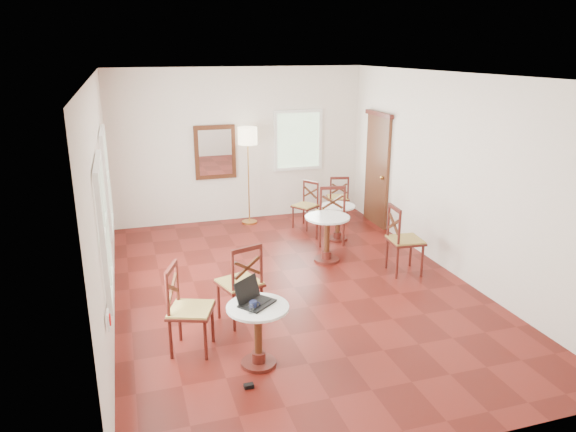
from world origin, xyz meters
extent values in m
plane|color=#5C150F|center=(0.00, 0.00, 0.00)|extent=(7.00, 7.00, 0.00)
cube|color=silver|center=(0.00, 3.50, 1.50)|extent=(5.00, 0.02, 3.00)
cube|color=silver|center=(0.00, -3.50, 1.50)|extent=(5.00, 0.02, 3.00)
cube|color=silver|center=(-2.50, 0.00, 1.50)|extent=(0.02, 7.00, 3.00)
cube|color=silver|center=(2.50, 0.00, 1.50)|extent=(0.02, 7.00, 3.00)
cube|color=white|center=(0.00, 0.00, 3.00)|extent=(5.00, 7.00, 0.02)
cube|color=#532D17|center=(2.46, 2.40, 1.05)|extent=(0.06, 0.90, 2.10)
cube|color=#4D1913|center=(2.44, 2.40, 2.15)|extent=(0.08, 1.02, 0.08)
sphere|color=#BF8C3F|center=(2.40, 2.08, 1.00)|extent=(0.07, 0.07, 0.07)
cube|color=#492413|center=(-0.50, 3.46, 1.40)|extent=(0.80, 0.05, 1.05)
cube|color=white|center=(-0.50, 3.43, 1.40)|extent=(0.64, 0.02, 0.88)
cube|color=white|center=(-2.47, -2.10, 0.95)|extent=(0.02, 0.16, 0.16)
torus|color=red|center=(-2.46, -2.10, 0.95)|extent=(0.02, 0.12, 0.12)
cube|color=white|center=(-2.47, -1.20, 1.55)|extent=(0.06, 1.22, 1.42)
cube|color=white|center=(-2.47, 1.00, 1.55)|extent=(0.06, 1.22, 1.42)
cube|color=white|center=(1.20, 3.47, 1.55)|extent=(1.02, 0.06, 1.22)
cylinder|color=#4D1913|center=(-0.98, -1.78, 0.02)|extent=(0.38, 0.38, 0.04)
cylinder|color=#4D1913|center=(-0.98, -1.78, 0.10)|extent=(0.15, 0.15, 0.12)
cylinder|color=#492413|center=(-0.98, -1.78, 0.38)|extent=(0.09, 0.09, 0.58)
cylinder|color=#4D1913|center=(-0.98, -1.78, 0.65)|extent=(0.13, 0.13, 0.06)
cylinder|color=white|center=(-0.98, -1.78, 0.70)|extent=(0.67, 0.67, 0.03)
cylinder|color=#4D1913|center=(0.82, 0.82, 0.02)|extent=(0.41, 0.41, 0.04)
cylinder|color=#4D1913|center=(0.82, 0.82, 0.10)|extent=(0.16, 0.16, 0.12)
cylinder|color=#492413|center=(0.82, 0.82, 0.41)|extent=(0.09, 0.09, 0.62)
cylinder|color=#4D1913|center=(0.82, 0.82, 0.70)|extent=(0.14, 0.14, 0.06)
cylinder|color=white|center=(0.82, 0.82, 0.74)|extent=(0.72, 0.72, 0.03)
cylinder|color=#4D1913|center=(1.38, 1.72, 0.02)|extent=(0.35, 0.35, 0.04)
cylinder|color=#4D1913|center=(1.38, 1.72, 0.09)|extent=(0.14, 0.14, 0.11)
cylinder|color=#492413|center=(1.38, 1.72, 0.35)|extent=(0.08, 0.08, 0.53)
cylinder|color=#4D1913|center=(1.38, 1.72, 0.60)|extent=(0.12, 0.12, 0.05)
cylinder|color=white|center=(1.38, 1.72, 0.63)|extent=(0.61, 0.61, 0.03)
cylinder|color=#4D1913|center=(-0.83, -0.47, 0.25)|extent=(0.04, 0.04, 0.50)
cylinder|color=#4D1913|center=(-0.71, -0.85, 0.25)|extent=(0.04, 0.04, 0.50)
cylinder|color=#4D1913|center=(-1.21, -0.59, 0.25)|extent=(0.04, 0.04, 0.50)
cylinder|color=#4D1913|center=(-1.09, -0.97, 0.25)|extent=(0.04, 0.04, 0.50)
cube|color=#4D1913|center=(-0.96, -0.72, 0.51)|extent=(0.61, 0.61, 0.03)
cube|color=olive|center=(-0.96, -0.72, 0.52)|extent=(0.59, 0.59, 0.04)
cylinder|color=#4D1913|center=(-0.71, -0.85, 0.78)|extent=(0.04, 0.04, 0.55)
cylinder|color=#4D1913|center=(-1.09, -0.97, 0.78)|extent=(0.04, 0.04, 0.55)
cube|color=#4D1913|center=(-0.90, -0.91, 1.03)|extent=(0.41, 0.17, 0.06)
cube|color=#492413|center=(-0.90, -0.91, 0.79)|extent=(0.35, 0.14, 0.24)
cube|color=#492413|center=(-0.90, -0.91, 0.79)|extent=(0.35, 0.14, 0.24)
cylinder|color=#4D1913|center=(-1.52, -1.51, 0.24)|extent=(0.04, 0.04, 0.49)
cylinder|color=#4D1913|center=(-1.88, -1.37, 0.24)|extent=(0.04, 0.04, 0.49)
cylinder|color=#4D1913|center=(-1.38, -1.15, 0.24)|extent=(0.04, 0.04, 0.49)
cylinder|color=#4D1913|center=(-1.74, -1.01, 0.24)|extent=(0.04, 0.04, 0.49)
cube|color=#4D1913|center=(-1.63, -1.26, 0.49)|extent=(0.62, 0.62, 0.03)
cube|color=olive|center=(-1.63, -1.26, 0.51)|extent=(0.59, 0.59, 0.04)
cylinder|color=#4D1913|center=(-1.88, -1.37, 0.76)|extent=(0.04, 0.04, 0.54)
cylinder|color=#4D1913|center=(-1.74, -1.01, 0.76)|extent=(0.04, 0.04, 0.54)
cube|color=#4D1913|center=(-1.81, -1.19, 1.01)|extent=(0.18, 0.40, 0.05)
cube|color=#492413|center=(-1.81, -1.19, 0.77)|extent=(0.15, 0.34, 0.24)
cube|color=#492413|center=(-1.81, -1.19, 0.77)|extent=(0.15, 0.34, 0.24)
cylinder|color=#4D1913|center=(1.43, 1.77, 0.26)|extent=(0.04, 0.04, 0.51)
cylinder|color=#4D1913|center=(1.35, 1.37, 0.26)|extent=(0.04, 0.04, 0.51)
cylinder|color=#4D1913|center=(1.03, 1.86, 0.26)|extent=(0.04, 0.04, 0.51)
cylinder|color=#4D1913|center=(0.94, 1.45, 0.26)|extent=(0.04, 0.04, 0.51)
cube|color=#4D1913|center=(1.19, 1.61, 0.52)|extent=(0.59, 0.59, 0.03)
cube|color=olive|center=(1.19, 1.61, 0.54)|extent=(0.57, 0.57, 0.05)
cylinder|color=#4D1913|center=(1.35, 1.37, 0.80)|extent=(0.04, 0.04, 0.57)
cylinder|color=#4D1913|center=(0.94, 1.45, 0.80)|extent=(0.04, 0.04, 0.57)
cube|color=#4D1913|center=(1.15, 1.41, 1.06)|extent=(0.43, 0.13, 0.06)
cube|color=#492413|center=(1.15, 1.41, 0.81)|extent=(0.37, 0.10, 0.25)
cube|color=#492413|center=(1.15, 1.41, 0.81)|extent=(0.37, 0.10, 0.25)
cylinder|color=#4D1913|center=(1.98, -0.18, 0.25)|extent=(0.04, 0.04, 0.51)
cylinder|color=#4D1913|center=(1.58, -0.15, 0.25)|extent=(0.04, 0.04, 0.51)
cylinder|color=#4D1913|center=(2.01, 0.22, 0.25)|extent=(0.04, 0.04, 0.51)
cylinder|color=#4D1913|center=(1.61, 0.25, 0.25)|extent=(0.04, 0.04, 0.51)
cube|color=#4D1913|center=(1.80, 0.04, 0.51)|extent=(0.54, 0.54, 0.03)
cube|color=olive|center=(1.80, 0.04, 0.53)|extent=(0.51, 0.51, 0.04)
cylinder|color=#4D1913|center=(1.58, -0.15, 0.79)|extent=(0.04, 0.04, 0.56)
cylinder|color=#4D1913|center=(1.61, 0.25, 0.79)|extent=(0.04, 0.04, 0.56)
cube|color=#4D1913|center=(1.59, 0.05, 1.05)|extent=(0.08, 0.43, 0.06)
cube|color=#492413|center=(1.59, 0.05, 0.80)|extent=(0.06, 0.37, 0.25)
cube|color=#492413|center=(1.59, 0.05, 0.80)|extent=(0.06, 0.37, 0.25)
cylinder|color=#4D1913|center=(2.07, 3.00, 0.22)|extent=(0.03, 0.03, 0.43)
cylinder|color=#4D1913|center=(1.98, 2.67, 0.22)|extent=(0.03, 0.03, 0.43)
cylinder|color=#4D1913|center=(1.73, 3.09, 0.22)|extent=(0.03, 0.03, 0.43)
cylinder|color=#4D1913|center=(1.65, 2.76, 0.22)|extent=(0.03, 0.03, 0.43)
cube|color=#4D1913|center=(1.86, 2.88, 0.44)|extent=(0.51, 0.51, 0.03)
cube|color=olive|center=(1.86, 2.88, 0.45)|extent=(0.49, 0.49, 0.04)
cylinder|color=#4D1913|center=(1.98, 2.67, 0.67)|extent=(0.03, 0.03, 0.48)
cylinder|color=#4D1913|center=(1.65, 2.76, 0.67)|extent=(0.03, 0.03, 0.48)
cube|color=#4D1913|center=(1.81, 2.71, 0.89)|extent=(0.36, 0.12, 0.05)
cube|color=#492413|center=(1.81, 2.71, 0.68)|extent=(0.31, 0.10, 0.21)
cube|color=#492413|center=(1.81, 2.71, 0.68)|extent=(0.31, 0.10, 0.21)
cylinder|color=#4D1913|center=(0.82, 2.60, 0.21)|extent=(0.03, 0.03, 0.42)
cylinder|color=#4D1913|center=(1.10, 2.79, 0.21)|extent=(0.03, 0.03, 0.42)
cylinder|color=#4D1913|center=(1.00, 2.32, 0.21)|extent=(0.03, 0.03, 0.42)
cylinder|color=#4D1913|center=(1.28, 2.51, 0.21)|extent=(0.03, 0.03, 0.42)
cube|color=#4D1913|center=(1.05, 2.55, 0.42)|extent=(0.57, 0.57, 0.03)
cube|color=olive|center=(1.05, 2.55, 0.44)|extent=(0.54, 0.54, 0.04)
cylinder|color=#4D1913|center=(1.10, 2.79, 0.65)|extent=(0.03, 0.03, 0.47)
cylinder|color=#4D1913|center=(1.28, 2.51, 0.65)|extent=(0.03, 0.03, 0.47)
cube|color=#4D1913|center=(1.19, 2.65, 0.87)|extent=(0.22, 0.31, 0.05)
cube|color=#492413|center=(1.19, 2.65, 0.66)|extent=(0.19, 0.26, 0.21)
cube|color=#492413|center=(1.19, 2.65, 0.66)|extent=(0.19, 0.26, 0.21)
cylinder|color=#BF8C3F|center=(0.08, 3.15, 0.02)|extent=(0.30, 0.30, 0.03)
cylinder|color=#BF8C3F|center=(0.08, 3.15, 0.87)|extent=(0.03, 0.03, 1.74)
cylinder|color=beige|center=(0.08, 3.15, 1.74)|extent=(0.37, 0.37, 0.33)
cube|color=black|center=(-0.98, -1.74, 0.72)|extent=(0.45, 0.43, 0.02)
cube|color=black|center=(-0.98, -1.74, 0.73)|extent=(0.33, 0.31, 0.00)
cube|color=black|center=(-1.06, -1.64, 0.85)|extent=(0.33, 0.29, 0.25)
cube|color=silver|center=(-1.06, -1.64, 0.85)|extent=(0.29, 0.24, 0.20)
ellipsoid|color=black|center=(-1.08, -1.78, 0.73)|extent=(0.10, 0.07, 0.03)
cylinder|color=#101637|center=(-1.04, -1.82, 0.75)|extent=(0.08, 0.08, 0.09)
torus|color=#101637|center=(-1.00, -1.82, 0.75)|extent=(0.06, 0.01, 0.06)
cylinder|color=white|center=(-1.09, -1.91, 0.76)|extent=(0.05, 0.05, 0.09)
cube|color=black|center=(-1.19, -2.16, 0.02)|extent=(0.10, 0.06, 0.04)
camera|label=1|loc=(-2.20, -6.78, 3.32)|focal=33.42mm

